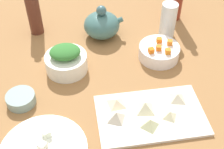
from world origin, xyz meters
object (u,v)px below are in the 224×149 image
cutting_board (151,115)px  bottle_1 (34,13)px  drinking_glass_0 (168,20)px  teapot (102,25)px  bowl_greens (66,63)px  bowl_carrots (159,52)px  bowl_small_side (21,99)px

cutting_board → bottle_1: 62.27cm
cutting_board → drinking_glass_0: bearing=70.1°
teapot → bottle_1: size_ratio=0.77×
bowl_greens → teapot: teapot is taller
bowl_greens → drinking_glass_0: 43.66cm
teapot → drinking_glass_0: drinking_glass_0 is taller
bowl_carrots → teapot: size_ratio=0.94×
bowl_small_side → teapot: 44.34cm
bowl_carrots → bottle_1: size_ratio=0.72×
bowl_carrots → bottle_1: 51.39cm
teapot → drinking_glass_0: (26.01, -2.81, 2.00)cm
cutting_board → teapot: 45.11cm
bowl_carrots → bowl_small_side: size_ratio=1.61×
bowl_greens → bottle_1: bearing=116.4°
bowl_carrots → drinking_glass_0: size_ratio=1.04×
drinking_glass_0 → bowl_small_side: bearing=-150.9°
bowl_small_side → teapot: size_ratio=0.58×
bottle_1 → drinking_glass_0: (52.45, -8.18, -1.66)cm
bowl_carrots → drinking_glass_0: 15.35cm
bowl_carrots → bowl_small_side: 51.78cm
bowl_carrots → cutting_board: bearing=-107.3°
bowl_greens → bowl_small_side: size_ratio=1.60×
cutting_board → drinking_glass_0: drinking_glass_0 is taller
bottle_1 → drinking_glass_0: bearing=-8.9°
teapot → bottle_1: 27.22cm
cutting_board → teapot: bearing=104.6°
cutting_board → bottle_1: bottle_1 is taller
bowl_greens → teapot: (14.27, 19.12, 2.08)cm
teapot → drinking_glass_0: bearing=-6.2°
cutting_board → bowl_small_side: size_ratio=3.58×
cutting_board → bowl_carrots: bearing=72.7°
bowl_small_side → drinking_glass_0: bearing=29.1°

